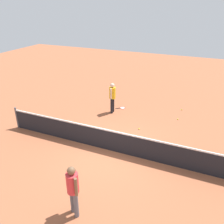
# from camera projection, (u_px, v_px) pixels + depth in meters

# --- Properties ---
(ground_plane) EXTENTS (40.00, 40.00, 0.00)m
(ground_plane) POSITION_uv_depth(u_px,v_px,m) (112.00, 151.00, 9.77)
(ground_plane) COLOR #9E5638
(court_net) EXTENTS (10.09, 0.09, 1.07)m
(court_net) POSITION_uv_depth(u_px,v_px,m) (111.00, 140.00, 9.55)
(court_net) COLOR #4C4C51
(court_net) RESTS_ON ground_plane
(player_near_side) EXTENTS (0.36, 0.52, 1.70)m
(player_near_side) POSITION_uv_depth(u_px,v_px,m) (112.00, 95.00, 12.67)
(player_near_side) COLOR black
(player_near_side) RESTS_ON ground_plane
(player_far_side) EXTENTS (0.49, 0.47, 1.70)m
(player_far_side) POSITION_uv_depth(u_px,v_px,m) (73.00, 187.00, 6.46)
(player_far_side) COLOR #595960
(player_far_side) RESTS_ON ground_plane
(tennis_racket_near_player) EXTENTS (0.56, 0.50, 0.03)m
(tennis_racket_near_player) POSITION_uv_depth(u_px,v_px,m) (122.00, 108.00, 13.60)
(tennis_racket_near_player) COLOR red
(tennis_racket_near_player) RESTS_ON ground_plane
(tennis_ball_near_player) EXTENTS (0.07, 0.07, 0.07)m
(tennis_ball_near_player) POSITION_uv_depth(u_px,v_px,m) (182.00, 110.00, 13.33)
(tennis_ball_near_player) COLOR #C6E033
(tennis_ball_near_player) RESTS_ON ground_plane
(tennis_ball_by_net) EXTENTS (0.07, 0.07, 0.07)m
(tennis_ball_by_net) POSITION_uv_depth(u_px,v_px,m) (178.00, 119.00, 12.27)
(tennis_ball_by_net) COLOR #C6E033
(tennis_ball_by_net) RESTS_ON ground_plane
(tennis_ball_midcourt) EXTENTS (0.07, 0.07, 0.07)m
(tennis_ball_midcourt) POSITION_uv_depth(u_px,v_px,m) (139.00, 129.00, 11.35)
(tennis_ball_midcourt) COLOR #C6E033
(tennis_ball_midcourt) RESTS_ON ground_plane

